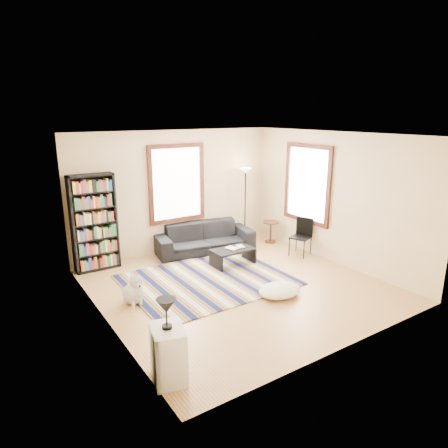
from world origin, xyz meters
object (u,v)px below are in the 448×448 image
coffee_table (233,257)px  floor_cushion (280,290)px  bookshelf (94,223)px  dog (132,288)px  white_cabinet (168,354)px  sofa (204,237)px  floor_lamp (245,205)px  folding_chair (300,237)px  side_table (271,232)px

coffee_table → floor_cushion: 1.70m
bookshelf → coffee_table: 2.96m
coffee_table → dog: dog is taller
coffee_table → white_cabinet: 3.92m
sofa → floor_lamp: 1.39m
folding_chair → white_cabinet: bearing=-173.9°
floor_lamp → side_table: (0.49, -0.44, -0.66)m
floor_cushion → white_cabinet: 2.88m
bookshelf → dog: (0.05, -1.90, -0.72)m
bookshelf → white_cabinet: size_ratio=2.86×
bookshelf → coffee_table: bookshelf is taller
bookshelf → folding_chair: bookshelf is taller
white_cabinet → side_table: bearing=51.9°
bookshelf → floor_cushion: 3.97m
coffee_table → dog: 2.51m
floor_cushion → side_table: 3.06m
sofa → dog: (-2.39, -1.63, -0.05)m
coffee_table → side_table: size_ratio=1.67×
sofa → white_cabinet: bearing=-115.9°
folding_chair → floor_lamp: bearing=83.8°
sofa → floor_lamp: bearing=14.5°
floor_cushion → floor_lamp: bearing=65.3°
white_cabinet → bookshelf: bearing=99.6°
coffee_table → floor_cushion: size_ratio=1.10×
floor_lamp → dog: (-3.64, -1.73, -0.65)m
bookshelf → coffee_table: (2.50, -1.37, -0.82)m
floor_lamp → dog: bearing=-154.5°
floor_cushion → folding_chair: size_ratio=0.95×
bookshelf → side_table: 4.28m
white_cabinet → floor_cushion: bearing=35.2°
dog → floor_cushion: bearing=-27.8°
sofa → white_cabinet: size_ratio=3.28×
sofa → folding_chair: size_ratio=2.67×
sofa → white_cabinet: (-2.76, -3.82, 0.01)m
side_table → white_cabinet: bearing=-142.2°
dog → white_cabinet: bearing=-100.8°
floor_lamp → white_cabinet: bearing=-135.6°
side_table → bookshelf: bearing=171.7°
side_table → white_cabinet: (-4.50, -3.49, 0.08)m
dog → coffee_table: bearing=11.2°
side_table → dog: dog is taller
sofa → floor_cushion: size_ratio=2.81×
bookshelf → floor_cushion: bookshelf is taller
floor_lamp → white_cabinet: size_ratio=2.66×
floor_cushion → dog: (-2.31, 1.16, 0.18)m
sofa → dog: sofa is taller
bookshelf → floor_cushion: (2.35, -3.06, -0.90)m
folding_chair → dog: size_ratio=1.52×
bookshelf → dog: size_ratio=3.54×
floor_lamp → folding_chair: (0.44, -1.55, -0.50)m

